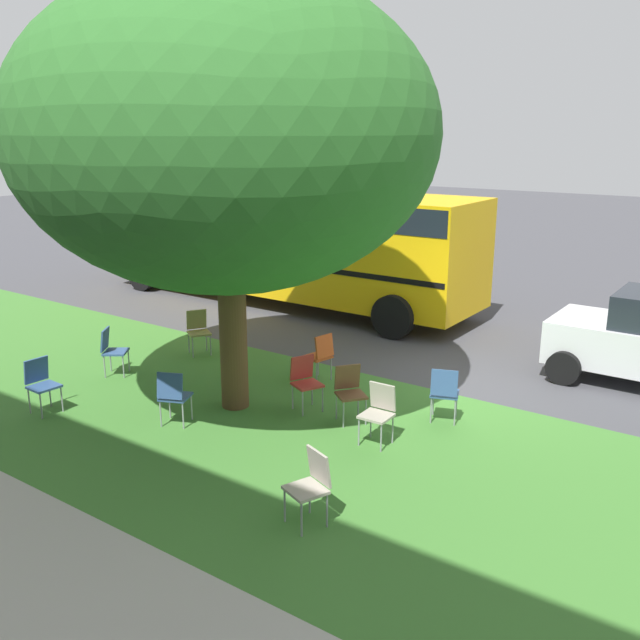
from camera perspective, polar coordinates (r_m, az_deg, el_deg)
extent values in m
plane|color=#424247|center=(12.34, 10.09, -5.48)|extent=(80.00, 80.00, 0.00)
cube|color=#3D752D|center=(9.76, 1.82, -11.05)|extent=(48.00, 6.00, 0.01)
cube|color=#ADA89E|center=(7.10, -20.11, -23.48)|extent=(48.00, 2.80, 0.01)
cylinder|color=brown|center=(10.99, -7.21, -0.31)|extent=(0.44, 0.44, 2.79)
ellipsoid|color=#2D6B28|center=(10.59, -7.75, 14.95)|extent=(6.29, 6.29, 4.65)
cube|color=#335184|center=(10.84, 10.23, -5.99)|extent=(0.53, 0.52, 0.04)
cube|color=#335184|center=(10.59, 10.21, -5.13)|extent=(0.40, 0.22, 0.40)
cylinder|color=gray|center=(11.07, 11.19, -6.85)|extent=(0.02, 0.02, 0.42)
cylinder|color=gray|center=(11.09, 9.32, -6.71)|extent=(0.02, 0.02, 0.42)
cylinder|color=gray|center=(10.76, 11.06, -7.52)|extent=(0.02, 0.02, 0.42)
cylinder|color=gray|center=(10.78, 9.14, -7.38)|extent=(0.02, 0.02, 0.42)
cube|color=#335184|center=(13.15, -16.49, -2.53)|extent=(0.57, 0.57, 0.04)
cube|color=#335184|center=(13.13, -17.32, -1.53)|extent=(0.30, 0.38, 0.40)
cylinder|color=gray|center=(13.01, -15.91, -3.75)|extent=(0.02, 0.02, 0.42)
cylinder|color=gray|center=(13.34, -15.50, -3.24)|extent=(0.02, 0.02, 0.42)
cylinder|color=gray|center=(13.11, -17.34, -3.72)|extent=(0.02, 0.02, 0.42)
cylinder|color=gray|center=(13.43, -16.89, -3.22)|extent=(0.02, 0.02, 0.42)
cube|color=brown|center=(10.61, 2.59, -6.22)|extent=(0.57, 0.58, 0.04)
cube|color=brown|center=(10.69, 2.28, -4.69)|extent=(0.31, 0.37, 0.40)
cylinder|color=gray|center=(10.50, 1.95, -7.82)|extent=(0.02, 0.02, 0.42)
cylinder|color=gray|center=(10.61, 3.80, -7.59)|extent=(0.02, 0.02, 0.42)
cylinder|color=gray|center=(10.79, 1.36, -7.14)|extent=(0.02, 0.02, 0.42)
cylinder|color=gray|center=(10.90, 3.17, -6.92)|extent=(0.02, 0.02, 0.42)
cube|color=#B7332D|center=(11.03, -1.05, -5.36)|extent=(0.54, 0.55, 0.04)
cube|color=#B7332D|center=(11.09, -1.50, -3.91)|extent=(0.25, 0.40, 0.40)
cylinder|color=gray|center=(10.89, -1.44, -6.93)|extent=(0.02, 0.02, 0.42)
cylinder|color=gray|center=(11.05, 0.21, -6.58)|extent=(0.02, 0.02, 0.42)
cylinder|color=gray|center=(11.17, -2.28, -6.35)|extent=(0.02, 0.02, 0.42)
cylinder|color=gray|center=(11.33, -0.66, -6.02)|extent=(0.02, 0.02, 0.42)
cube|color=#ADA393|center=(8.01, -1.20, -13.83)|extent=(0.54, 0.52, 0.04)
cube|color=#ADA393|center=(7.98, -0.09, -11.98)|extent=(0.40, 0.22, 0.40)
cylinder|color=gray|center=(8.18, -2.93, -15.02)|extent=(0.02, 0.02, 0.42)
cylinder|color=gray|center=(7.92, -1.53, -16.14)|extent=(0.02, 0.02, 0.42)
cylinder|color=gray|center=(8.34, -0.86, -14.38)|extent=(0.02, 0.02, 0.42)
cylinder|color=gray|center=(8.08, 0.58, -15.44)|extent=(0.02, 0.02, 0.42)
cube|color=olive|center=(13.97, -9.94, -1.07)|extent=(0.56, 0.57, 0.04)
cube|color=olive|center=(14.08, -10.15, 0.06)|extent=(0.28, 0.38, 0.40)
cylinder|color=gray|center=(13.84, -10.45, -2.24)|extent=(0.02, 0.02, 0.42)
cylinder|color=gray|center=(13.92, -9.01, -2.07)|extent=(0.02, 0.02, 0.42)
cylinder|color=gray|center=(14.16, -10.76, -1.85)|extent=(0.02, 0.02, 0.42)
cylinder|color=gray|center=(14.23, -9.35, -1.69)|extent=(0.02, 0.02, 0.42)
cube|color=#335184|center=(11.78, -21.80, -5.13)|extent=(0.42, 0.44, 0.04)
cube|color=#335184|center=(11.85, -22.36, -3.83)|extent=(0.10, 0.40, 0.40)
cylinder|color=gray|center=(11.64, -22.02, -6.61)|extent=(0.02, 0.02, 0.42)
cylinder|color=gray|center=(11.80, -20.51, -6.15)|extent=(0.02, 0.02, 0.42)
cylinder|color=gray|center=(11.92, -22.85, -6.19)|extent=(0.02, 0.02, 0.42)
cylinder|color=gray|center=(12.08, -21.37, -5.74)|extent=(0.02, 0.02, 0.42)
cube|color=#ADA393|center=(9.91, 4.65, -7.89)|extent=(0.43, 0.41, 0.04)
cube|color=#ADA393|center=(9.96, 5.19, -6.28)|extent=(0.40, 0.10, 0.40)
cylinder|color=gray|center=(9.95, 3.22, -9.21)|extent=(0.02, 0.02, 0.42)
cylinder|color=gray|center=(9.79, 5.06, -9.68)|extent=(0.02, 0.02, 0.42)
cylinder|color=gray|center=(10.22, 4.21, -8.54)|extent=(0.02, 0.02, 0.42)
cylinder|color=gray|center=(10.06, 6.01, -8.98)|extent=(0.02, 0.02, 0.42)
cube|color=#C64C1E|center=(12.34, -0.22, -3.06)|extent=(0.47, 0.49, 0.04)
cube|color=#C64C1E|center=(12.14, 0.36, -2.18)|extent=(0.16, 0.41, 0.40)
cylinder|color=gray|center=(12.65, -0.15, -3.68)|extent=(0.02, 0.02, 0.42)
cylinder|color=gray|center=(12.42, -1.36, -4.06)|extent=(0.02, 0.02, 0.42)
cylinder|color=gray|center=(12.42, 0.93, -4.06)|extent=(0.02, 0.02, 0.42)
cylinder|color=gray|center=(12.18, -0.29, -4.45)|extent=(0.02, 0.02, 0.42)
cube|color=#335184|center=(10.78, -11.83, -6.20)|extent=(0.55, 0.53, 0.04)
cube|color=#335184|center=(10.54, -12.29, -5.34)|extent=(0.40, 0.24, 0.40)
cylinder|color=gray|center=(10.94, -10.55, -7.09)|extent=(0.02, 0.02, 0.42)
cylinder|color=gray|center=(11.08, -12.29, -6.90)|extent=(0.02, 0.02, 0.42)
cylinder|color=gray|center=(10.65, -11.23, -7.76)|extent=(0.02, 0.02, 0.42)
cylinder|color=gray|center=(10.79, -13.01, -7.56)|extent=(0.02, 0.02, 0.42)
cylinder|color=black|center=(12.93, 19.43, -3.76)|extent=(0.60, 0.18, 0.60)
cylinder|color=black|center=(14.54, 21.38, -1.85)|extent=(0.60, 0.18, 0.60)
cube|color=yellow|center=(17.87, -3.12, 6.65)|extent=(10.40, 2.44, 2.50)
cube|color=black|center=(17.92, -3.10, 5.55)|extent=(10.30, 2.46, 0.12)
cube|color=black|center=(17.75, -3.16, 9.52)|extent=(10.30, 2.46, 0.56)
cylinder|color=black|center=(19.93, -14.43, 3.75)|extent=(0.96, 0.28, 0.96)
cylinder|color=black|center=(21.61, -9.36, 4.91)|extent=(0.96, 0.28, 0.96)
cylinder|color=black|center=(14.89, 6.06, 0.27)|extent=(0.96, 0.28, 0.96)
cylinder|color=black|center=(17.07, 10.22, 2.08)|extent=(0.96, 0.28, 0.96)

